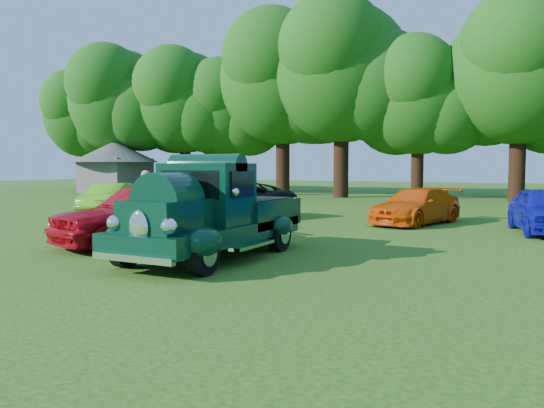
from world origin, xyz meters
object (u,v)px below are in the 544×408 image
at_px(hero_pickup, 214,217).
at_px(back_car_black, 234,201).
at_px(spectator_pink, 193,203).
at_px(gazebo, 116,161).
at_px(back_car_lime, 109,199).
at_px(back_car_orange, 416,206).
at_px(spectator_white, 146,201).
at_px(red_convertible, 146,212).
at_px(spectator_grey, 187,204).

bearing_deg(hero_pickup, back_car_black, 118.07).
distance_m(spectator_pink, gazebo, 24.90).
bearing_deg(back_car_lime, back_car_orange, -14.38).
bearing_deg(spectator_white, hero_pickup, -140.64).
xyz_separation_m(back_car_black, spectator_white, (-0.47, -4.34, 0.23)).
bearing_deg(hero_pickup, back_car_orange, 74.29).
distance_m(back_car_orange, spectator_pink, 7.63).
bearing_deg(back_car_orange, spectator_pink, -126.58).
relative_size(back_car_black, gazebo, 0.79).
xyz_separation_m(red_convertible, back_car_black, (-1.21, 6.31, -0.11)).
bearing_deg(red_convertible, back_car_lime, 158.75).
bearing_deg(spectator_pink, gazebo, 124.95).
bearing_deg(spectator_grey, spectator_white, -142.95).
distance_m(red_convertible, spectator_pink, 3.57).
distance_m(red_convertible, spectator_white, 2.59).
bearing_deg(red_convertible, hero_pickup, 0.70).
distance_m(back_car_black, spectator_pink, 2.89).
relative_size(hero_pickup, spectator_white, 2.80).
height_order(hero_pickup, back_car_orange, hero_pickup).
relative_size(red_convertible, spectator_grey, 2.79).
distance_m(back_car_black, gazebo, 22.95).
bearing_deg(spectator_grey, back_car_orange, 55.78).
distance_m(hero_pickup, red_convertible, 2.77).
height_order(spectator_pink, spectator_grey, spectator_grey).
bearing_deg(red_convertible, back_car_orange, 76.59).
xyz_separation_m(hero_pickup, gazebo, (-22.33, 20.67, 1.52)).
distance_m(spectator_grey, spectator_white, 1.25).
relative_size(red_convertible, spectator_white, 2.56).
relative_size(spectator_pink, spectator_grey, 0.96).
bearing_deg(spectator_white, back_car_orange, -65.64).
height_order(spectator_white, gazebo, gazebo).
bearing_deg(gazebo, back_car_lime, -47.44).
height_order(spectator_grey, spectator_white, spectator_white).
bearing_deg(back_car_lime, hero_pickup, -58.86).
xyz_separation_m(back_car_black, back_car_orange, (6.32, 1.68, -0.08)).
xyz_separation_m(back_car_black, gazebo, (-18.49, 13.48, 1.70)).
bearing_deg(back_car_black, spectator_grey, -61.66).
xyz_separation_m(back_car_lime, spectator_pink, (6.10, -2.64, 0.18)).
xyz_separation_m(red_convertible, spectator_grey, (-0.56, 2.50, 0.04)).
bearing_deg(hero_pickup, red_convertible, 161.46).
bearing_deg(back_car_lime, spectator_white, -60.39).
height_order(red_convertible, spectator_pink, spectator_pink).
height_order(spectator_pink, spectator_white, spectator_white).
height_order(red_convertible, spectator_grey, spectator_grey).
bearing_deg(back_car_black, back_car_orange, 33.44).
height_order(back_car_lime, spectator_pink, spectator_pink).
relative_size(back_car_lime, gazebo, 0.61).
distance_m(back_car_lime, spectator_pink, 6.64).
bearing_deg(gazebo, spectator_grey, -42.08).
height_order(back_car_lime, spectator_white, spectator_white).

